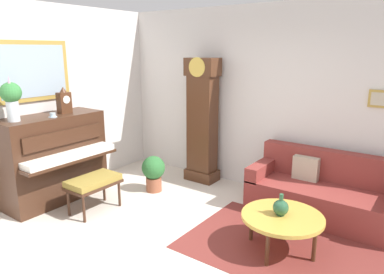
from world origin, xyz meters
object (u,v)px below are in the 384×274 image
Objects in this scene: mantel_clock at (64,101)px; coffee_table at (282,218)px; potted_plant at (153,171)px; grandfather_clock at (202,124)px; flower_vase at (11,97)px; couch at (325,194)px; piano_bench at (93,183)px; green_jug at (281,207)px; piano at (54,158)px; teacup at (53,115)px.

coffee_table is at bearing 6.77° from mantel_clock.
mantel_clock is at bearing -139.16° from potted_plant.
grandfather_clock is 1.11m from potted_plant.
grandfather_clock reaches higher than flower_vase.
couch is at bearing 83.25° from coffee_table.
couch reaches higher than piano_bench.
green_jug is (1.90, -1.29, -0.46)m from grandfather_clock.
potted_plant is (0.95, 1.06, -0.31)m from piano.
potted_plant is at bearing 48.24° from piano.
mantel_clock is (-0.76, 0.18, 1.02)m from piano_bench.
flower_vase is at bearing -121.14° from potted_plant.
coffee_table is 1.52× the size of flower_vase.
mantel_clock is at bearing 116.03° from teacup.
piano_bench is at bearing -105.66° from grandfather_clock.
teacup reaches higher than green_jug.
mantel_clock reaches higher than teacup.
mantel_clock reaches higher than green_jug.
flower_vase reaches higher than green_jug.
green_jug is at bearing -97.84° from couch.
piano reaches higher than couch.
piano is 1.06m from flower_vase.
grandfather_clock is 2.31× the size of coffee_table.
green_jug is (-0.02, -0.01, 0.12)m from coffee_table.
flower_vase is (-0.00, -0.75, 0.14)m from mantel_clock.
mantel_clock is 0.66× the size of flower_vase.
piano is 2.57× the size of potted_plant.
green_jug is 0.43× the size of potted_plant.
grandfather_clock is 3.62× the size of potted_plant.
piano reaches higher than green_jug.
coffee_table is at bearing 12.87° from piano_bench.
couch is 3.28× the size of flower_vase.
couch is 3.39× the size of potted_plant.
couch is at bearing 29.29° from teacup.
grandfather_clock is at bearing 59.75° from teacup.
flower_vase is (-1.28, -2.41, 0.60)m from grandfather_clock.
flower_vase is at bearing -89.73° from piano.
teacup is (-3.06, -0.67, 0.89)m from coffee_table.
mantel_clock is 0.68× the size of potted_plant.
mantel_clock is 3.28× the size of teacup.
grandfather_clock is 2.34m from green_jug.
grandfather_clock is 2.28m from teacup.
green_jug is (3.04, 0.66, -0.77)m from teacup.
flower_vase is 2.42× the size of green_jug.
piano is 1.64× the size of coffee_table.
mantel_clock is (-1.28, -1.66, 0.46)m from grandfather_clock.
piano is at bearing -152.38° from couch.
couch is 7.92× the size of green_jug.
piano_bench is at bearing 5.14° from piano.
green_jug is (3.18, 0.37, -0.92)m from mantel_clock.
piano is 1.46m from potted_plant.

